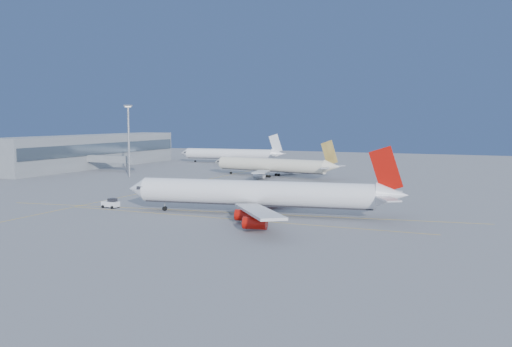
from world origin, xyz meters
The scene contains 9 objects.
ground centered at (0.00, 0.00, 0.00)m, with size 500.00×500.00×0.00m, color slate.
terminal centered at (-114.93, 85.00, 7.51)m, with size 18.40×110.00×15.00m.
jet_bridge centered at (-93.11, 72.00, 5.17)m, with size 23.60×3.60×6.90m.
taxiway_lines centered at (-14.71, 6.34, 0.01)m, with size 118.86×140.00×0.02m.
airliner_virgin centered at (8.78, -6.38, 5.03)m, with size 67.46×60.06×16.67m.
airliner_etihad centered at (-21.01, 77.46, 4.50)m, with size 56.56×51.75×14.79m.
airliner_third centered at (-65.99, 132.83, 4.59)m, with size 56.60×52.00×15.18m.
pushback_tug centered at (-30.34, -11.56, 1.14)m, with size 4.53×2.98×2.46m.
light_mast centered at (-72.30, 54.64, 16.45)m, with size 2.41×2.41×27.86m.
Camera 1 is at (59.98, -128.49, 22.53)m, focal length 40.00 mm.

